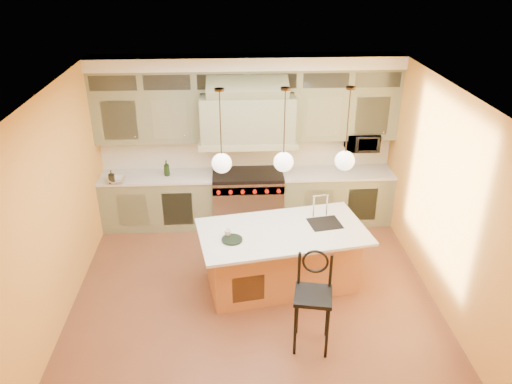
{
  "coord_description": "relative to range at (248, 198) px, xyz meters",
  "views": [
    {
      "loc": [
        -0.27,
        -5.61,
        4.42
      ],
      "look_at": [
        0.06,
        0.7,
        1.31
      ],
      "focal_mm": 35.0,
      "sensor_mm": 36.0,
      "label": 1
    }
  ],
  "objects": [
    {
      "name": "wall_front",
      "position": [
        0.0,
        -4.64,
        0.96
      ],
      "size": [
        5.0,
        0.0,
        5.0
      ],
      "primitive_type": "plane",
      "rotation": [
        -1.57,
        0.0,
        0.0
      ],
      "color": "gold",
      "rests_on": "ground"
    },
    {
      "name": "floor",
      "position": [
        0.0,
        -2.14,
        -0.49
      ],
      "size": [
        5.0,
        5.0,
        0.0
      ],
      "primitive_type": "plane",
      "color": "brown",
      "rests_on": "ground"
    },
    {
      "name": "pendant_center",
      "position": [
        0.4,
        -1.82,
        1.46
      ],
      "size": [
        0.26,
        0.26,
        1.11
      ],
      "color": "#2D2319",
      "rests_on": "ceiling"
    },
    {
      "name": "range",
      "position": [
        0.0,
        0.0,
        0.0
      ],
      "size": [
        1.2,
        0.74,
        0.96
      ],
      "color": "silver",
      "rests_on": "floor"
    },
    {
      "name": "kitchen_island",
      "position": [
        0.41,
        -1.82,
        -0.01
      ],
      "size": [
        2.46,
        1.6,
        1.35
      ],
      "rotation": [
        0.0,
        0.0,
        0.18
      ],
      "color": "#B06D3E",
      "rests_on": "floor"
    },
    {
      "name": "counter_stool",
      "position": [
        0.66,
        -3.06,
        0.24
      ],
      "size": [
        0.52,
        0.52,
        1.26
      ],
      "rotation": [
        0.0,
        0.0,
        -0.19
      ],
      "color": "black",
      "rests_on": "floor"
    },
    {
      "name": "microwave",
      "position": [
        1.95,
        0.11,
        0.96
      ],
      "size": [
        0.54,
        0.37,
        0.3
      ],
      "primitive_type": "imported",
      "color": "black",
      "rests_on": "back_cabinetry"
    },
    {
      "name": "oil_bottle_a",
      "position": [
        -1.37,
        0.01,
        0.59
      ],
      "size": [
        0.11,
        0.11,
        0.27
      ],
      "primitive_type": "imported",
      "rotation": [
        0.0,
        0.0,
        -0.09
      ],
      "color": "black",
      "rests_on": "back_cabinetry"
    },
    {
      "name": "pendant_left",
      "position": [
        -0.4,
        -1.82,
        1.46
      ],
      "size": [
        0.26,
        0.26,
        1.11
      ],
      "color": "#2D2319",
      "rests_on": "ceiling"
    },
    {
      "name": "oil_bottle_b",
      "position": [
        -2.24,
        -0.22,
        0.56
      ],
      "size": [
        0.11,
        0.11,
        0.21
      ],
      "primitive_type": "imported",
      "rotation": [
        0.0,
        0.0,
        0.15
      ],
      "color": "black",
      "rests_on": "back_cabinetry"
    },
    {
      "name": "ceiling",
      "position": [
        0.0,
        -2.14,
        2.41
      ],
      "size": [
        5.0,
        5.0,
        0.0
      ],
      "primitive_type": "plane",
      "rotation": [
        3.14,
        0.0,
        0.0
      ],
      "color": "white",
      "rests_on": "wall_back"
    },
    {
      "name": "wall_back",
      "position": [
        0.0,
        0.36,
        0.96
      ],
      "size": [
        5.0,
        0.0,
        5.0
      ],
      "primitive_type": "plane",
      "rotation": [
        1.57,
        0.0,
        0.0
      ],
      "color": "gold",
      "rests_on": "ground"
    },
    {
      "name": "wall_right",
      "position": [
        2.5,
        -2.14,
        0.96
      ],
      "size": [
        0.0,
        5.0,
        5.0
      ],
      "primitive_type": "plane",
      "rotation": [
        1.57,
        0.0,
        -1.57
      ],
      "color": "gold",
      "rests_on": "ground"
    },
    {
      "name": "pendant_right",
      "position": [
        1.2,
        -1.82,
        1.46
      ],
      "size": [
        0.26,
        0.26,
        1.11
      ],
      "color": "#2D2319",
      "rests_on": "ceiling"
    },
    {
      "name": "cup",
      "position": [
        -0.35,
        -1.98,
        0.48
      ],
      "size": [
        0.11,
        0.11,
        0.1
      ],
      "primitive_type": "imported",
      "rotation": [
        0.0,
        0.0,
        0.04
      ],
      "color": "white",
      "rests_on": "kitchen_island"
    },
    {
      "name": "wall_left",
      "position": [
        -2.5,
        -2.14,
        0.96
      ],
      "size": [
        0.0,
        5.0,
        5.0
      ],
      "primitive_type": "plane",
      "rotation": [
        1.57,
        0.0,
        1.57
      ],
      "color": "gold",
      "rests_on": "ground"
    },
    {
      "name": "fruit_bowl",
      "position": [
        -2.15,
        -0.22,
        0.49
      ],
      "size": [
        0.34,
        0.34,
        0.07
      ],
      "primitive_type": "imported",
      "rotation": [
        0.0,
        0.0,
        0.17
      ],
      "color": "beige",
      "rests_on": "back_cabinetry"
    },
    {
      "name": "back_cabinetry",
      "position": [
        0.0,
        0.09,
        0.94
      ],
      "size": [
        5.0,
        0.77,
        2.9
      ],
      "color": "#727959",
      "rests_on": "floor"
    }
  ]
}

